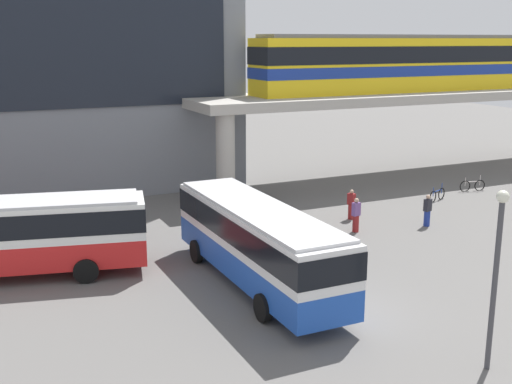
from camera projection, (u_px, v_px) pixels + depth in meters
The scene contains 11 objects.
ground_plane at pixel (229, 235), 31.53m from camera, with size 120.00×120.00×0.00m, color #605E5B.
elevated_platform at pixel (414, 102), 44.83m from camera, with size 33.51×6.78×5.96m.
train at pixel (415, 62), 44.12m from camera, with size 24.31×2.96×3.84m.
bus_main at pixel (257, 237), 24.64m from camera, with size 2.81×11.05×3.22m.
bus_secondary at pixel (6, 231), 25.42m from camera, with size 11.33×4.99×3.22m.
bicycle_blue at pixel (437, 195), 38.14m from camera, with size 1.69×0.71×1.04m.
bicycle_silver at pixel (472, 186), 40.59m from camera, with size 1.76×0.43×1.04m.
pedestrian_near_building at pixel (427, 211), 32.87m from camera, with size 0.45×0.35×1.67m.
pedestrian_waiting_near_stop at pixel (351, 205), 34.17m from camera, with size 0.37×0.46×1.64m.
pedestrian_by_bike_rack at pixel (356, 216), 31.86m from camera, with size 0.44×0.33×1.75m.
lamp_post at pixel (496, 264), 17.97m from camera, with size 0.36×0.36×5.41m.
Camera 1 is at (-11.61, -17.87, 9.46)m, focal length 44.49 mm.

